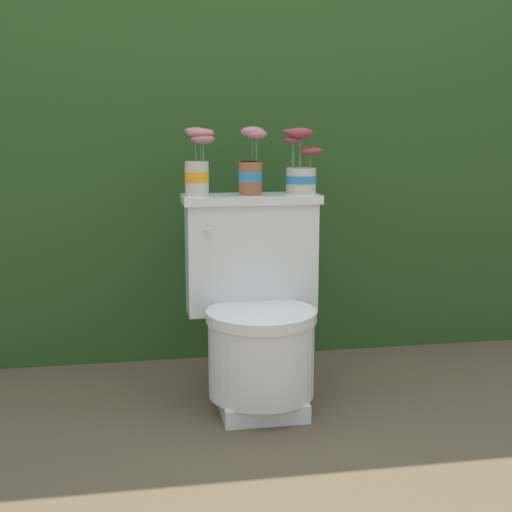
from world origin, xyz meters
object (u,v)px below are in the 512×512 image
object	(u,v)px
potted_plant_left	(198,164)
potted_plant_middle	(301,168)
potted_plant_midleft	(251,167)
toilet	(257,313)

from	to	relation	value
potted_plant_left	potted_plant_middle	distance (m)	0.37
potted_plant_midleft	potted_plant_middle	world-z (taller)	potted_plant_midleft
potted_plant_left	potted_plant_midleft	size ratio (longest dim) A/B	0.99
toilet	potted_plant_midleft	xyz separation A→B (m)	(0.00, 0.12, 0.50)
potted_plant_left	potted_plant_midleft	world-z (taller)	potted_plant_midleft
potted_plant_midleft	potted_plant_middle	xyz separation A→B (m)	(0.18, 0.01, -0.01)
potted_plant_midleft	potted_plant_left	bearing A→B (deg)	176.09
toilet	potted_plant_left	distance (m)	0.56
toilet	potted_plant_left	bearing A→B (deg)	144.50
toilet	potted_plant_middle	world-z (taller)	potted_plant_middle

